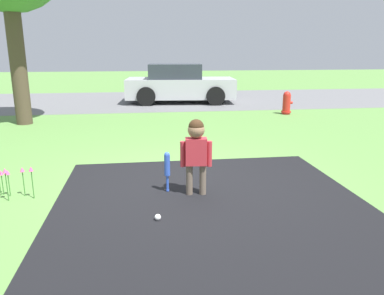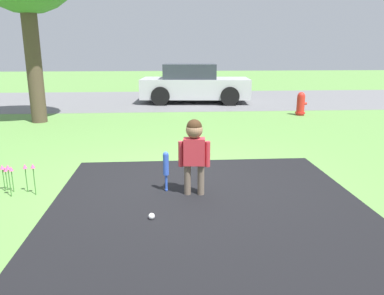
% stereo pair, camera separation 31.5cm
% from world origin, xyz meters
% --- Properties ---
extents(ground_plane, '(60.00, 60.00, 0.00)m').
position_xyz_m(ground_plane, '(0.00, 0.00, 0.00)').
color(ground_plane, '#5B8C42').
extents(driveway_strip, '(3.94, 7.00, 0.01)m').
position_xyz_m(driveway_strip, '(0.27, -2.50, 0.00)').
color(driveway_strip, black).
rests_on(driveway_strip, ground).
extents(street_strip, '(40.00, 6.00, 0.01)m').
position_xyz_m(street_strip, '(0.00, 9.29, 0.00)').
color(street_strip, slate).
rests_on(street_strip, ground).
extents(child, '(0.42, 0.22, 1.02)m').
position_xyz_m(child, '(0.12, -0.58, 0.66)').
color(child, '#6B5B4C').
rests_on(child, ground).
extents(baseball_bat, '(0.08, 0.08, 0.56)m').
position_xyz_m(baseball_bat, '(-0.26, -0.44, 0.36)').
color(baseball_bat, blue).
rests_on(baseball_bat, ground).
extents(sports_ball, '(0.07, 0.07, 0.07)m').
position_xyz_m(sports_ball, '(-0.43, -1.31, 0.04)').
color(sports_ball, white).
rests_on(sports_ball, ground).
extents(fire_hydrant, '(0.32, 0.29, 0.68)m').
position_xyz_m(fire_hydrant, '(3.75, 5.47, 0.34)').
color(fire_hydrant, red).
rests_on(fire_hydrant, ground).
extents(parked_car, '(4.02, 2.19, 1.40)m').
position_xyz_m(parked_car, '(0.83, 8.54, 0.66)').
color(parked_car, '#B7B7BC').
rests_on(parked_car, ground).
extents(flower_bed, '(0.52, 0.29, 0.44)m').
position_xyz_m(flower_bed, '(-2.28, -0.35, 0.33)').
color(flower_bed, '#38702D').
rests_on(flower_bed, ground).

